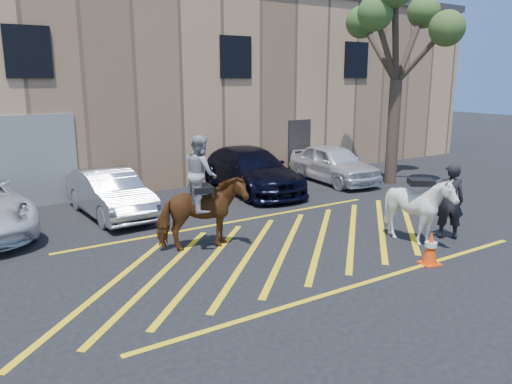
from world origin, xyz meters
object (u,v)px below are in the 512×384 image
car_silver_sedan (110,193)px  car_blue_suv (250,170)px  car_white_suv (333,163)px  handler (450,201)px  traffic_cone (431,248)px  tree (399,24)px  mounted_bay (201,204)px  saddled_white (419,209)px

car_silver_sedan → car_blue_suv: (5.07, 0.53, 0.08)m
car_blue_suv → car_white_suv: (3.46, -0.38, -0.03)m
handler → traffic_cone: (-1.82, -0.93, -0.57)m
car_white_suv → car_silver_sedan: bearing=-174.2°
car_blue_suv → tree: 7.32m
traffic_cone → car_white_suv: bearing=62.2°
mounted_bay → car_silver_sedan: bearing=102.6°
mounted_bay → tree: tree is taller
car_silver_sedan → car_white_suv: size_ratio=0.96×
car_silver_sedan → traffic_cone: (4.50, -7.48, -0.29)m
traffic_cone → car_blue_suv: bearing=85.9°
handler → mounted_bay: (-5.43, 2.57, 0.13)m
car_white_suv → traffic_cone: bearing=-113.0°
car_white_suv → mounted_bay: size_ratio=1.57×
car_silver_sedan → car_blue_suv: 5.09m
car_white_suv → mounted_bay: (-7.64, -4.13, 0.36)m
car_silver_sedan → mounted_bay: 4.10m
handler → car_blue_suv: bearing=-39.7°
handler → traffic_cone: size_ratio=2.57×
car_blue_suv → car_silver_sedan: bearing=-169.4°
car_blue_suv → car_white_suv: bearing=-1.7°
car_blue_suv → mounted_bay: size_ratio=1.94×
car_white_suv → saddled_white: (-3.16, -6.56, 0.14)m
car_silver_sedan → saddled_white: size_ratio=1.96×
car_silver_sedan → car_white_suv: bearing=-1.6°
mounted_bay → tree: bearing=16.7°
car_blue_suv → traffic_cone: car_blue_suv is taller
saddled_white → handler: bearing=-8.1°
mounted_bay → saddled_white: bearing=-28.5°
car_white_suv → tree: (1.64, -1.35, 4.98)m
car_white_suv → saddled_white: size_ratio=2.04×
car_silver_sedan → mounted_bay: size_ratio=1.51×
mounted_bay → traffic_cone: 5.07m
mounted_bay → tree: size_ratio=0.36×
car_silver_sedan → handler: handler is taller
handler → mounted_bay: size_ratio=0.71×
traffic_cone → tree: tree is taller
traffic_cone → car_silver_sedan: bearing=121.0°
mounted_bay → tree: (9.28, 2.78, 4.62)m
car_silver_sedan → tree: 11.41m
saddled_white → tree: (4.80, 5.21, 4.84)m
car_blue_suv → traffic_cone: 8.04m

